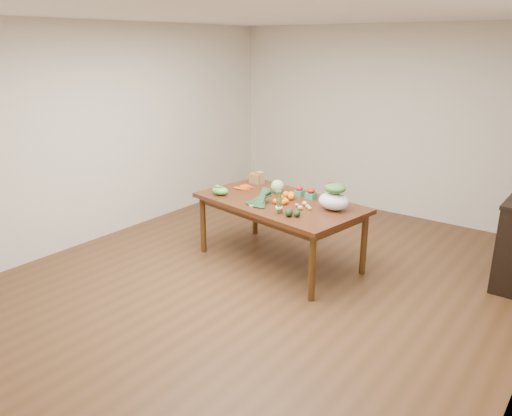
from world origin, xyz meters
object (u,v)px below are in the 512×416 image
Objects in this scene: mandarin_cluster at (281,199)px; salad_bag at (334,198)px; kale_bunch at (258,198)px; paper_bag at (257,178)px; asparagus_bundle at (279,202)px; cabbage at (277,186)px; dining_table at (279,232)px.

salad_bag is at bearing 14.70° from mandarin_cluster.
mandarin_cluster is 0.45× the size of kale_bunch.
paper_bag is at bearing 164.80° from salad_bag.
asparagus_bundle is at bearing -59.23° from mandarin_cluster.
asparagus_bundle is (0.34, -0.09, 0.05)m from kale_bunch.
mandarin_cluster is 0.27m from kale_bunch.
cabbage reaches higher than mandarin_cluster.
kale_bunch reaches higher than cabbage.
paper_bag is at bearing 136.77° from kale_bunch.
salad_bag is at bearing 16.19° from dining_table.
kale_bunch is 1.60× the size of asparagus_bundle.
cabbage is 0.39× the size of kale_bunch.
mandarin_cluster is at bearing 60.16° from kale_bunch.
cabbage is (-0.20, 0.24, 0.45)m from dining_table.
asparagus_bundle is (0.44, -0.61, 0.05)m from cabbage.
asparagus_bundle is 0.60m from salad_bag.
salad_bag is at bearing 57.79° from asparagus_bundle.
dining_table is at bearing -33.43° from paper_bag.
kale_bunch is at bearing -154.25° from salad_bag.
dining_table is 5.56× the size of salad_bag.
salad_bag reaches higher than cabbage.
salad_bag reaches higher than mandarin_cluster.
dining_table is 0.81m from salad_bag.
cabbage is 0.85m from salad_bag.
dining_table is 7.47× the size of asparagus_bundle.
asparagus_bundle is (0.24, -0.37, 0.50)m from dining_table.
salad_bag reaches higher than kale_bunch.
paper_bag is 0.87m from mandarin_cluster.
mandarin_cluster is (0.06, -0.07, 0.42)m from dining_table.
asparagus_bundle is at bearing -47.95° from dining_table.
asparagus_bundle reaches higher than mandarin_cluster.
salad_bag is (0.63, 0.08, 0.51)m from dining_table.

